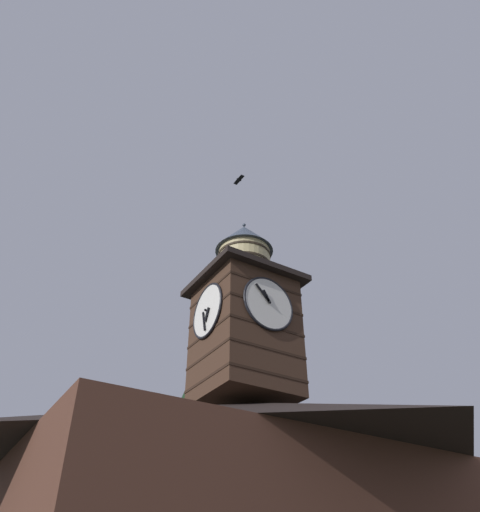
{
  "coord_description": "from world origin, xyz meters",
  "views": [
    {
      "loc": [
        11.16,
        13.86,
        1.85
      ],
      "look_at": [
        1.54,
        -1.74,
        14.64
      ],
      "focal_mm": 35.55,
      "sensor_mm": 36.0,
      "label": 1
    }
  ],
  "objects_px": {
    "flying_bird_high": "(239,180)",
    "clock_tower": "(244,316)",
    "moon": "(211,490)",
    "pine_tree_behind": "(186,512)"
  },
  "relations": [
    {
      "from": "clock_tower",
      "to": "moon",
      "type": "relative_size",
      "value": 3.97
    },
    {
      "from": "clock_tower",
      "to": "flying_bird_high",
      "type": "bearing_deg",
      "value": 38.73
    },
    {
      "from": "moon",
      "to": "flying_bird_high",
      "type": "bearing_deg",
      "value": 62.45
    },
    {
      "from": "clock_tower",
      "to": "moon",
      "type": "height_order",
      "value": "clock_tower"
    },
    {
      "from": "pine_tree_behind",
      "to": "flying_bird_high",
      "type": "distance_m",
      "value": 14.74
    },
    {
      "from": "clock_tower",
      "to": "moon",
      "type": "xyz_separation_m",
      "value": [
        -19.67,
        -38.3,
        1.09
      ]
    },
    {
      "from": "flying_bird_high",
      "to": "clock_tower",
      "type": "bearing_deg",
      "value": -141.27
    },
    {
      "from": "moon",
      "to": "flying_bird_high",
      "type": "relative_size",
      "value": 3.01
    },
    {
      "from": "clock_tower",
      "to": "pine_tree_behind",
      "type": "xyz_separation_m",
      "value": [
        -0.61,
        -5.66,
        -6.42
      ]
    },
    {
      "from": "pine_tree_behind",
      "to": "moon",
      "type": "distance_m",
      "value": 38.53
    }
  ]
}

